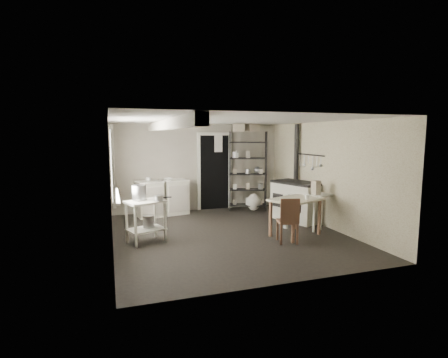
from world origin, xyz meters
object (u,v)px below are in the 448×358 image
object	(u,v)px
stove	(297,202)
work_table	(295,217)
base_cabinets	(162,197)
prep_table	(146,221)
shelf_rack	(248,175)
flour_sack	(254,202)
chair	(287,217)
stockpot	(139,192)

from	to	relation	value
stove	work_table	distance (m)	1.30
base_cabinets	prep_table	bearing A→B (deg)	-116.89
base_cabinets	shelf_rack	bearing A→B (deg)	-13.92
stove	flour_sack	size ratio (longest dim) A/B	2.60
prep_table	chair	distance (m)	2.66
prep_table	stockpot	size ratio (longest dim) A/B	2.83
stove	chair	size ratio (longest dim) A/B	1.36
prep_table	work_table	distance (m)	2.93
stove	chair	xyz separation A→B (m)	(-1.05, -1.46, 0.04)
base_cabinets	work_table	xyz separation A→B (m)	(2.26, -2.68, -0.08)
flour_sack	stove	bearing A→B (deg)	-68.19
prep_table	stockpot	distance (m)	0.56
flour_sack	prep_table	bearing A→B (deg)	-147.31
stockpot	base_cabinets	world-z (taller)	stockpot
stockpot	chair	xyz separation A→B (m)	(2.62, -0.93, -0.45)
stockpot	shelf_rack	world-z (taller)	shelf_rack
work_table	flour_sack	xyz separation A→B (m)	(0.15, 2.44, -0.14)
stockpot	work_table	bearing A→B (deg)	-11.15
stove	flour_sack	world-z (taller)	stove
base_cabinets	work_table	distance (m)	3.51
prep_table	work_table	bearing A→B (deg)	-9.74
stockpot	flour_sack	world-z (taller)	stockpot
shelf_rack	work_table	distance (m)	2.63
prep_table	work_table	world-z (taller)	prep_table
prep_table	base_cabinets	xyz separation A→B (m)	(0.62, 2.19, 0.06)
stove	work_table	xyz separation A→B (m)	(-0.68, -1.11, -0.06)
shelf_rack	base_cabinets	bearing A→B (deg)	-162.80
stove	chair	distance (m)	1.79
shelf_rack	stove	distance (m)	1.68
stove	chair	bearing A→B (deg)	-144.24
stove	shelf_rack	bearing A→B (deg)	96.07
prep_table	base_cabinets	bearing A→B (deg)	74.08
prep_table	work_table	xyz separation A→B (m)	(2.88, -0.49, -0.02)
prep_table	stockpot	xyz separation A→B (m)	(-0.10, 0.09, 0.54)
base_cabinets	stove	size ratio (longest dim) A/B	1.14
base_cabinets	chair	xyz separation A→B (m)	(1.90, -3.03, 0.02)
stockpot	prep_table	bearing A→B (deg)	-42.37
work_table	chair	size ratio (longest dim) A/B	1.15
stove	flour_sack	xyz separation A→B (m)	(-0.53, 1.33, -0.20)
chair	flour_sack	xyz separation A→B (m)	(0.51, 2.79, -0.24)
stockpot	work_table	xyz separation A→B (m)	(2.99, -0.59, -0.56)
prep_table	shelf_rack	size ratio (longest dim) A/B	0.38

